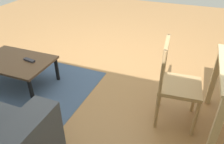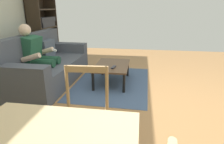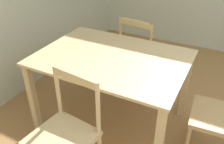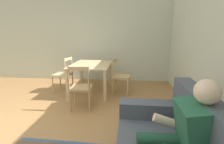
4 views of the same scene
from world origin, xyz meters
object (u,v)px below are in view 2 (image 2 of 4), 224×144
object	(u,v)px
tv_remote	(113,67)
couch	(46,66)
bookshelf	(44,31)
dining_chair_facing_couch	(85,120)
coffee_table	(112,67)
person_lounging	(38,55)

from	to	relation	value
tv_remote	couch	bearing A→B (deg)	7.96
bookshelf	dining_chair_facing_couch	xyz separation A→B (m)	(-3.34, -2.08, -0.36)
couch	coffee_table	distance (m)	1.30
person_lounging	bookshelf	world-z (taller)	bookshelf
couch	bookshelf	xyz separation A→B (m)	(1.41, 0.72, 0.49)
person_lounging	bookshelf	xyz separation A→B (m)	(1.61, 0.70, 0.23)
couch	person_lounging	distance (m)	0.33
dining_chair_facing_couch	tv_remote	bearing A→B (deg)	0.19
bookshelf	couch	bearing A→B (deg)	-152.94
dining_chair_facing_couch	coffee_table	bearing A→B (deg)	1.71
bookshelf	coffee_table	bearing A→B (deg)	-122.30
couch	dining_chair_facing_couch	size ratio (longest dim) A/B	2.31
coffee_table	person_lounging	bearing A→B (deg)	104.39
person_lounging	tv_remote	bearing A→B (deg)	-83.85
couch	bookshelf	world-z (taller)	bookshelf
couch	bookshelf	distance (m)	1.66
couch	coffee_table	world-z (taller)	couch
couch	person_lounging	world-z (taller)	person_lounging
coffee_table	bookshelf	distance (m)	2.43
tv_remote	dining_chair_facing_couch	size ratio (longest dim) A/B	0.19
couch	tv_remote	world-z (taller)	couch
tv_remote	bookshelf	bearing A→B (deg)	-25.09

